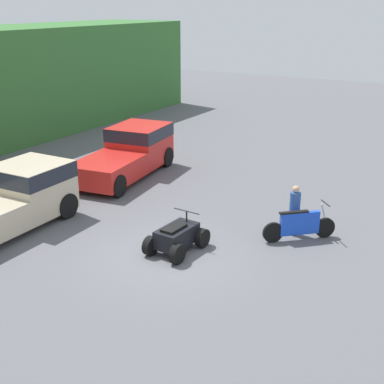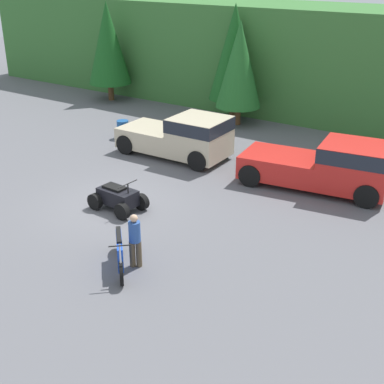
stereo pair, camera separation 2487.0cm
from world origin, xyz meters
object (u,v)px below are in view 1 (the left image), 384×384
at_px(rider_person, 295,208).
at_px(dirt_bike, 300,225).
at_px(pickup_truck_second, 14,197).
at_px(quad_atv, 177,237).
at_px(pickup_truck_red, 130,151).

bearing_deg(rider_person, dirt_bike, -78.98).
distance_m(pickup_truck_second, dirt_bike, 9.45).
distance_m(quad_atv, rider_person, 3.99).
xyz_separation_m(dirt_bike, quad_atv, (-2.64, 2.94, -0.06)).
relative_size(pickup_truck_second, dirt_bike, 2.77).
relative_size(quad_atv, rider_person, 1.20).
bearing_deg(pickup_truck_red, rider_person, -114.65).
bearing_deg(dirt_bike, quad_atv, 178.95).
xyz_separation_m(pickup_truck_second, rider_person, (4.09, -8.34, -0.13)).
relative_size(pickup_truck_red, pickup_truck_second, 1.15).
xyz_separation_m(pickup_truck_red, pickup_truck_second, (-6.69, -0.16, -0.00)).
xyz_separation_m(pickup_truck_second, quad_atv, (1.12, -5.71, -0.60)).
bearing_deg(quad_atv, pickup_truck_red, 50.14).
xyz_separation_m(dirt_bike, rider_person, (0.33, 0.31, 0.41)).
bearing_deg(pickup_truck_second, pickup_truck_red, 0.33).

